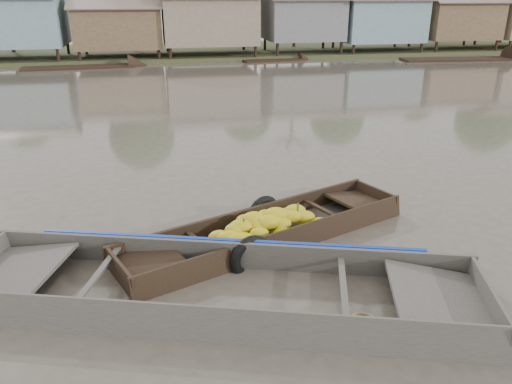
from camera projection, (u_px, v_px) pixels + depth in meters
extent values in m
plane|color=#4B4539|center=(258.00, 252.00, 9.48)|extent=(120.00, 120.00, 0.00)
cube|color=#384723|center=(173.00, 53.00, 39.45)|extent=(120.00, 12.00, 0.50)
cube|color=#72929D|center=(15.00, 21.00, 33.32)|extent=(6.20, 5.20, 3.20)
cube|color=brown|center=(119.00, 27.00, 34.74)|extent=(5.80, 4.60, 2.70)
cube|color=brown|center=(115.00, 0.00, 32.94)|extent=(6.20, 2.67, 1.14)
cube|color=brown|center=(117.00, 0.00, 35.20)|extent=(6.20, 2.67, 1.14)
cube|color=#816E59|center=(209.00, 20.00, 35.74)|extent=(6.50, 5.30, 3.30)
cube|color=slate|center=(303.00, 19.00, 37.05)|extent=(5.40, 4.70, 2.90)
cube|color=#72929D|center=(378.00, 20.00, 38.19)|extent=(6.00, 5.00, 3.10)
cube|color=brown|center=(454.00, 20.00, 39.41)|extent=(5.70, 4.90, 2.80)
cylinder|color=#473323|center=(9.00, 21.00, 37.22)|extent=(0.28, 0.28, 4.90)
cylinder|color=#473323|center=(131.00, 11.00, 37.71)|extent=(0.28, 0.28, 6.30)
cylinder|color=#473323|center=(245.00, 17.00, 40.48)|extent=(0.28, 0.28, 5.25)
cylinder|color=#473323|center=(343.00, 14.00, 40.98)|extent=(0.28, 0.28, 5.60)
cylinder|color=#473323|center=(425.00, 19.00, 43.57)|extent=(0.28, 0.28, 4.55)
cylinder|color=#473323|center=(506.00, 6.00, 43.55)|extent=(0.28, 0.28, 6.65)
cube|color=black|center=(267.00, 242.00, 10.02)|extent=(6.02, 3.33, 0.08)
cube|color=black|center=(249.00, 219.00, 10.44)|extent=(5.76, 2.46, 0.57)
cube|color=black|center=(287.00, 244.00, 9.43)|extent=(5.76, 2.46, 0.57)
cube|color=black|center=(374.00, 199.00, 11.47)|extent=(0.56, 1.26, 0.54)
cube|color=black|center=(358.00, 201.00, 11.18)|extent=(1.40, 1.46, 0.21)
cube|color=black|center=(120.00, 275.00, 8.39)|extent=(0.56, 1.26, 0.54)
cube|color=black|center=(149.00, 263.00, 8.63)|extent=(1.40, 1.46, 0.21)
cube|color=black|center=(203.00, 245.00, 9.15)|extent=(0.57, 1.23, 0.05)
cube|color=black|center=(323.00, 210.00, 10.63)|extent=(0.57, 1.23, 0.05)
ellipsoid|color=gold|center=(238.00, 241.00, 9.32)|extent=(0.58, 0.50, 0.30)
ellipsoid|color=gold|center=(266.00, 215.00, 9.91)|extent=(0.45, 0.38, 0.23)
ellipsoid|color=gold|center=(293.00, 217.00, 9.96)|extent=(0.46, 0.39, 0.24)
ellipsoid|color=gold|center=(259.00, 233.00, 9.44)|extent=(0.45, 0.39, 0.23)
ellipsoid|color=gold|center=(261.00, 219.00, 9.92)|extent=(0.56, 0.48, 0.29)
ellipsoid|color=gold|center=(242.00, 245.00, 9.27)|extent=(0.58, 0.49, 0.30)
ellipsoid|color=gold|center=(286.00, 214.00, 10.49)|extent=(0.51, 0.44, 0.26)
ellipsoid|color=gold|center=(220.00, 237.00, 9.49)|extent=(0.53, 0.46, 0.28)
ellipsoid|color=gold|center=(235.00, 252.00, 9.17)|extent=(0.47, 0.40, 0.24)
ellipsoid|color=gold|center=(281.00, 224.00, 9.81)|extent=(0.51, 0.44, 0.26)
ellipsoid|color=gold|center=(275.00, 215.00, 9.87)|extent=(0.60, 0.51, 0.31)
ellipsoid|color=gold|center=(242.00, 227.00, 9.61)|extent=(0.59, 0.50, 0.30)
ellipsoid|color=gold|center=(254.00, 219.00, 9.71)|extent=(0.55, 0.47, 0.29)
ellipsoid|color=gold|center=(225.00, 245.00, 9.37)|extent=(0.45, 0.39, 0.23)
ellipsoid|color=gold|center=(295.00, 211.00, 10.51)|extent=(0.57, 0.49, 0.30)
ellipsoid|color=gold|center=(268.00, 222.00, 9.64)|extent=(0.56, 0.48, 0.29)
ellipsoid|color=gold|center=(260.00, 225.00, 9.66)|extent=(0.54, 0.47, 0.28)
ellipsoid|color=gold|center=(282.00, 234.00, 9.68)|extent=(0.47, 0.41, 0.24)
ellipsoid|color=gold|center=(245.00, 220.00, 9.95)|extent=(0.46, 0.40, 0.24)
ellipsoid|color=gold|center=(274.00, 222.00, 9.80)|extent=(0.52, 0.45, 0.27)
ellipsoid|color=gold|center=(253.00, 221.00, 10.00)|extent=(0.48, 0.41, 0.25)
ellipsoid|color=gold|center=(285.00, 217.00, 10.00)|extent=(0.54, 0.46, 0.28)
ellipsoid|color=gold|center=(235.00, 230.00, 9.55)|extent=(0.50, 0.43, 0.26)
ellipsoid|color=gold|center=(245.00, 245.00, 9.30)|extent=(0.57, 0.49, 0.29)
ellipsoid|color=gold|center=(319.00, 223.00, 10.16)|extent=(0.49, 0.42, 0.25)
ellipsoid|color=gold|center=(268.00, 216.00, 10.32)|extent=(0.50, 0.43, 0.26)
ellipsoid|color=gold|center=(269.00, 216.00, 10.38)|extent=(0.49, 0.42, 0.25)
ellipsoid|color=gold|center=(254.00, 221.00, 9.93)|extent=(0.52, 0.45, 0.27)
ellipsoid|color=gold|center=(304.00, 217.00, 10.18)|extent=(0.54, 0.46, 0.28)
ellipsoid|color=gold|center=(243.00, 240.00, 9.36)|extent=(0.52, 0.45, 0.27)
ellipsoid|color=gold|center=(228.00, 239.00, 9.39)|extent=(0.59, 0.50, 0.30)
ellipsoid|color=gold|center=(253.00, 222.00, 9.84)|extent=(0.52, 0.44, 0.27)
cylinder|color=#3F6626|center=(244.00, 223.00, 9.53)|extent=(0.04, 0.04, 0.20)
cylinder|color=#3F6626|center=(276.00, 214.00, 9.92)|extent=(0.04, 0.04, 0.20)
cylinder|color=#3F6626|center=(298.00, 208.00, 10.20)|extent=(0.04, 0.04, 0.20)
torus|color=black|center=(264.00, 212.00, 10.72)|extent=(0.77, 0.46, 0.75)
torus|color=black|center=(251.00, 258.00, 8.90)|extent=(0.87, 0.51, 0.86)
cube|color=#3E3A34|center=(218.00, 304.00, 8.03)|extent=(8.38, 4.22, 0.08)
cube|color=#3E3A34|center=(228.00, 257.00, 8.85)|extent=(8.06, 2.75, 0.67)
cube|color=#3E3A34|center=(205.00, 328.00, 6.99)|extent=(8.06, 2.75, 0.67)
cube|color=#3E3A34|center=(487.00, 306.00, 7.49)|extent=(0.69, 1.97, 0.64)
cube|color=#3E3A34|center=(439.00, 298.00, 7.54)|extent=(1.90, 2.12, 0.26)
cube|color=#3E3A34|center=(15.00, 272.00, 8.24)|extent=(1.90, 2.12, 0.26)
cube|color=#3E3A34|center=(98.00, 274.00, 8.07)|extent=(0.70, 1.91, 0.05)
cube|color=#3E3A34|center=(344.00, 289.00, 7.67)|extent=(0.70, 1.91, 0.05)
cube|color=#665E54|center=(218.00, 301.00, 8.01)|extent=(6.46, 3.46, 0.02)
cube|color=#1133AD|center=(228.00, 243.00, 8.81)|extent=(6.50, 2.18, 0.17)
torus|color=olive|center=(364.00, 323.00, 7.46)|extent=(0.47, 0.47, 0.07)
torus|color=olive|center=(364.00, 320.00, 7.44)|extent=(0.38, 0.38, 0.07)
cube|color=black|center=(78.00, 69.00, 31.79)|extent=(6.84, 1.86, 0.35)
cube|color=black|center=(274.00, 62.00, 34.94)|extent=(4.43, 1.62, 0.35)
cube|color=black|center=(458.00, 61.00, 35.46)|extent=(8.18, 2.46, 0.35)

